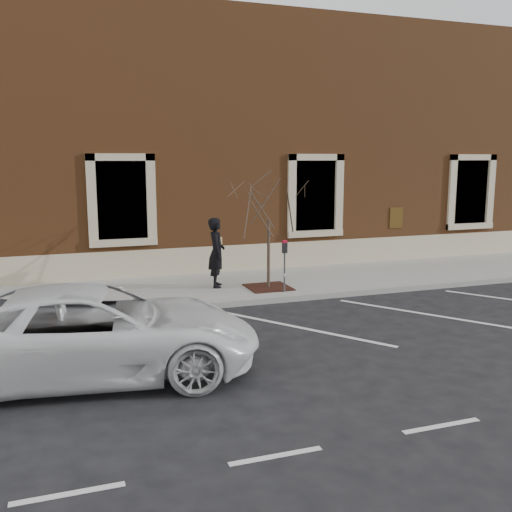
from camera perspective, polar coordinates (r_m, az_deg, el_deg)
name	(u,v)px	position (r m, az deg, el deg)	size (l,w,h in m)	color
ground	(264,303)	(14.25, 0.80, -4.75)	(120.00, 120.00, 0.00)	#28282B
sidewalk_near	(242,286)	(15.85, -1.37, -2.99)	(40.00, 3.50, 0.15)	#A7A59C
curb_near	(265,301)	(14.19, 0.87, -4.50)	(40.00, 0.12, 0.15)	#9E9E99
parking_stripes	(299,328)	(12.29, 4.35, -7.15)	(28.00, 4.40, 0.01)	silver
building_civic	(191,146)	(21.24, -6.49, 10.85)	(40.00, 8.62, 8.00)	brown
man	(217,253)	(15.25, -3.97, 0.35)	(0.68, 0.45, 1.87)	black
parking_meter	(285,256)	(14.63, 2.88, -0.03)	(0.12, 0.09, 1.35)	#595B60
tree_grate	(268,287)	(15.27, 1.25, -3.13)	(1.12, 1.12, 0.03)	#371711
sapling	(269,200)	(14.92, 1.28, 5.59)	(2.00, 2.00, 3.34)	#4C372E
white_truck	(94,332)	(9.80, -15.92, -7.33)	(2.51, 5.44, 1.51)	white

